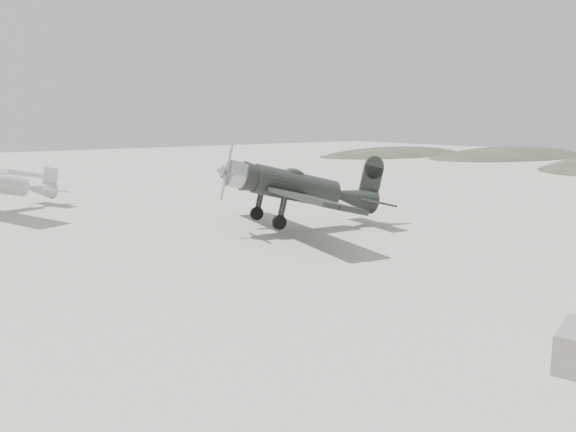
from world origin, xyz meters
The scene contains 4 objects.
ground centered at (0.00, 0.00, 0.00)m, with size 160.00×160.00×0.00m, color gray.
hill_east_north centered at (60.00, 28.00, 0.00)m, with size 36.00×18.00×6.00m, color #2E3627.
hill_northeast centered at (50.00, 40.00, 0.00)m, with size 32.00×16.00×5.20m, color #2E3627.
lowwing_monoplane centered at (4.86, 5.03, 1.95)m, with size 8.29×11.49×3.69m.
Camera 1 is at (-11.17, -15.02, 5.14)m, focal length 35.00 mm.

